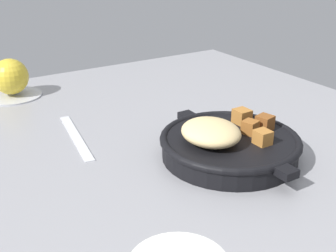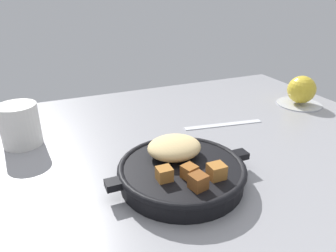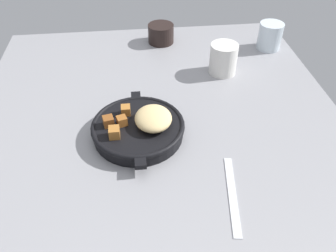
# 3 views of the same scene
# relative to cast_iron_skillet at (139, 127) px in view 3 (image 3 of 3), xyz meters

# --- Properties ---
(ground_plane) EXTENTS (1.15, 0.93, 0.02)m
(ground_plane) POSITION_rel_cast_iron_skillet_xyz_m (0.01, 0.05, -0.04)
(ground_plane) COLOR gray
(cast_iron_skillet) EXTENTS (0.26, 0.22, 0.07)m
(cast_iron_skillet) POSITION_rel_cast_iron_skillet_xyz_m (0.00, 0.00, 0.00)
(cast_iron_skillet) COLOR black
(cast_iron_skillet) RESTS_ON ground_plane
(butter_knife) EXTENTS (0.20, 0.04, 0.00)m
(butter_knife) POSITION_rel_cast_iron_skillet_xyz_m (0.20, 0.17, -0.02)
(butter_knife) COLOR silver
(butter_knife) RESTS_ON ground_plane
(coffee_mug_dark) EXTENTS (0.09, 0.09, 0.06)m
(coffee_mug_dark) POSITION_rel_cast_iron_skillet_xyz_m (-0.46, 0.09, 0.01)
(coffee_mug_dark) COLOR black
(coffee_mug_dark) RESTS_ON ground_plane
(water_glass_short) EXTENTS (0.08, 0.08, 0.08)m
(water_glass_short) POSITION_rel_cast_iron_skillet_xyz_m (-0.38, 0.44, 0.02)
(water_glass_short) COLOR silver
(water_glass_short) RESTS_ON ground_plane
(ceramic_mug_white) EXTENTS (0.08, 0.08, 0.09)m
(ceramic_mug_white) POSITION_rel_cast_iron_skillet_xyz_m (-0.25, 0.26, 0.02)
(ceramic_mug_white) COLOR silver
(ceramic_mug_white) RESTS_ON ground_plane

